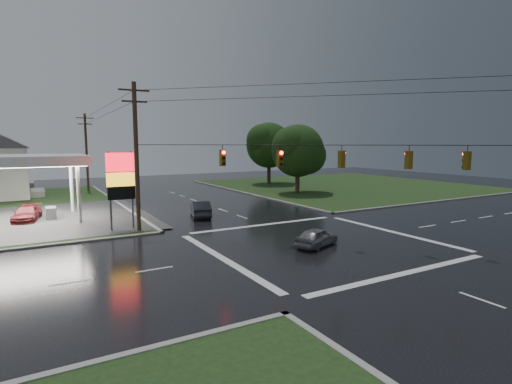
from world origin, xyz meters
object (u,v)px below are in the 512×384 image
utility_pole_nw (136,155)px  car_pump (27,214)px  pylon_sign (121,178)px  car_north (200,209)px  tree_ne_near (299,151)px  tree_ne_far (270,145)px  utility_pole_n (87,151)px  car_crossing (317,237)px

utility_pole_nw → car_pump: (-7.29, 8.78, -5.08)m
pylon_sign → car_north: size_ratio=1.34×
tree_ne_near → tree_ne_far: size_ratio=0.92×
pylon_sign → tree_ne_far: bearing=40.4°
tree_ne_far → utility_pole_n: bearing=171.5°
car_north → car_pump: (-13.55, 5.44, -0.09)m
pylon_sign → car_crossing: (9.93, -11.00, -3.40)m
utility_pole_nw → car_north: (6.25, 3.34, -4.98)m
car_crossing → car_pump: bearing=19.6°
utility_pole_n → car_pump: size_ratio=2.36×
utility_pole_nw → car_crossing: 14.35m
tree_ne_far → car_pump: (-33.94, -15.71, -5.53)m
pylon_sign → car_crossing: 15.21m
utility_pole_nw → utility_pole_n: bearing=90.0°
pylon_sign → utility_pole_n: 27.56m
car_crossing → utility_pole_nw: bearing=20.6°
car_north → utility_pole_n: bearing=-60.4°
utility_pole_n → car_north: utility_pole_n is taller
utility_pole_nw → tree_ne_near: size_ratio=1.22×
pylon_sign → utility_pole_nw: 2.22m
tree_ne_near → car_crossing: 27.33m
pylon_sign → utility_pole_n: size_ratio=0.57×
car_pump → utility_pole_n: bearing=80.9°
car_north → car_crossing: size_ratio=1.25×
utility_pole_nw → pylon_sign: bearing=135.0°
utility_pole_n → tree_ne_far: 26.96m
pylon_sign → utility_pole_n: bearing=87.9°
pylon_sign → car_crossing: bearing=-47.9°
utility_pole_nw → car_north: utility_pole_nw is taller
tree_ne_near → utility_pole_n: bearing=145.9°
pylon_sign → car_pump: pylon_sign is taller
car_pump → car_crossing: bearing=-38.0°
car_north → car_crossing: (2.68, -13.34, -0.13)m
tree_ne_near → car_pump: (-30.93, -3.71, -4.92)m
utility_pole_nw → utility_pole_n: utility_pole_nw is taller
utility_pole_nw → car_pump: 12.49m
pylon_sign → car_pump: bearing=129.0°
tree_ne_near → tree_ne_far: bearing=75.9°
tree_ne_near → utility_pole_nw: bearing=-152.1°
car_crossing → car_pump: car_pump is taller
utility_pole_nw → utility_pole_n: 28.50m
utility_pole_nw → car_crossing: size_ratio=3.07×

